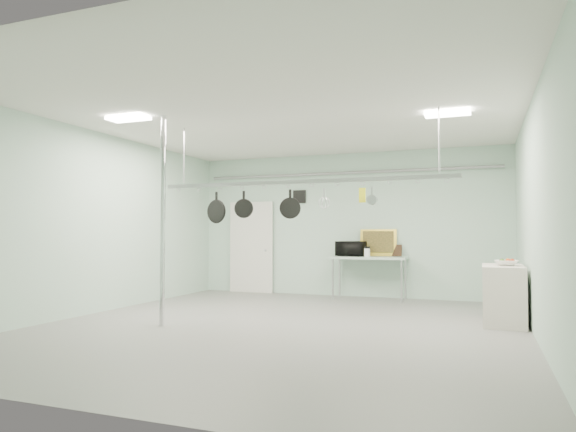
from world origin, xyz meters
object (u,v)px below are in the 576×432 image
at_px(pot_rack, 300,180).
at_px(skillet_mid, 244,204).
at_px(chrome_pole, 163,220).
at_px(skillet_right, 290,204).
at_px(coffee_canister, 367,253).
at_px(fruit_bowl, 506,263).
at_px(prep_table, 369,260).
at_px(skillet_left, 216,208).
at_px(microwave, 351,249).
at_px(side_cabinet, 503,294).

relative_size(pot_rack, skillet_mid, 10.92).
relative_size(chrome_pole, skillet_right, 7.01).
distance_m(chrome_pole, coffee_canister, 4.67).
relative_size(coffee_canister, fruit_bowl, 0.50).
distance_m(pot_rack, skillet_right, 0.41).
distance_m(chrome_pole, fruit_bowl, 5.29).
bearing_deg(prep_table, skillet_mid, -112.49).
bearing_deg(fruit_bowl, skillet_mid, -165.85).
relative_size(chrome_pole, fruit_bowl, 9.13).
bearing_deg(coffee_canister, skillet_right, -100.10).
bearing_deg(coffee_canister, skillet_left, -120.82).
relative_size(pot_rack, microwave, 8.27).
distance_m(microwave, fruit_bowl, 3.79).
relative_size(fruit_bowl, skillet_mid, 0.80).
bearing_deg(side_cabinet, skillet_left, -166.02).
relative_size(microwave, skillet_right, 1.27).
bearing_deg(chrome_pole, coffee_canister, 60.29).
relative_size(side_cabinet, coffee_canister, 6.79).
xyz_separation_m(coffee_canister, fruit_bowl, (2.60, -2.12, -0.05)).
bearing_deg(skillet_right, microwave, 62.50).
height_order(coffee_canister, fruit_bowl, coffee_canister).
relative_size(chrome_pole, skillet_left, 6.03).
distance_m(microwave, coffee_canister, 0.45).
bearing_deg(skillet_mid, pot_rack, -12.46).
relative_size(prep_table, pot_rack, 0.33).
relative_size(microwave, skillet_left, 1.09).
relative_size(side_cabinet, microwave, 2.07).
height_order(side_cabinet, pot_rack, pot_rack).
bearing_deg(chrome_pole, skillet_right, 27.35).
bearing_deg(skillet_left, pot_rack, 13.45).
relative_size(prep_table, coffee_canister, 9.05).
xyz_separation_m(prep_table, skillet_left, (-1.87, -3.30, 0.99)).
bearing_deg(chrome_pole, pot_rack, 25.35).
relative_size(chrome_pole, prep_table, 2.00).
xyz_separation_m(prep_table, skillet_right, (-0.56, -3.30, 1.02)).
bearing_deg(coffee_canister, prep_table, 88.67).
bearing_deg(skillet_right, pot_rack, -24.67).
height_order(pot_rack, skillet_mid, pot_rack).
xyz_separation_m(prep_table, microwave, (-0.40, 0.03, 0.23)).
xyz_separation_m(chrome_pole, skillet_left, (0.43, 0.90, 0.22)).
bearing_deg(prep_table, fruit_bowl, -41.52).
bearing_deg(fruit_bowl, chrome_pole, -158.81).
distance_m(chrome_pole, skillet_left, 1.02).
bearing_deg(coffee_canister, fruit_bowl, -39.22).
relative_size(skillet_left, skillet_mid, 1.21).
relative_size(chrome_pole, microwave, 5.51).
xyz_separation_m(coffee_canister, skillet_right, (-0.56, -3.12, 0.86)).
bearing_deg(fruit_bowl, microwave, 142.15).
relative_size(microwave, skillet_mid, 1.32).
relative_size(prep_table, skillet_right, 3.51).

